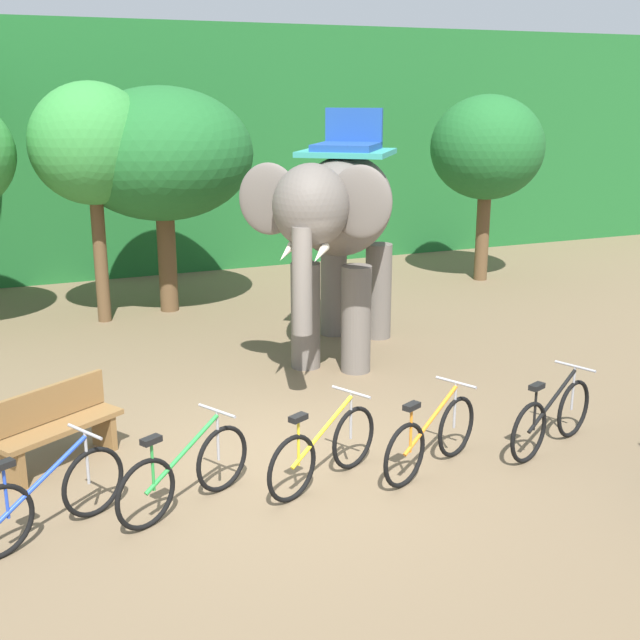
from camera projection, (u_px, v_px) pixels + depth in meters
ground_plane at (284, 460)px, 9.25m from camera, size 80.00×80.00×0.00m
foliage_hedge at (99, 145)px, 20.18m from camera, size 36.00×6.00×5.48m
tree_right at (92, 145)px, 14.00m from camera, size 2.14×2.14×4.21m
tree_far_left at (162, 155)px, 14.78m from camera, size 3.31×3.31×4.13m
tree_far_right at (487, 149)px, 17.33m from camera, size 2.41×2.41×3.97m
elephant at (340, 218)px, 12.22m from camera, size 3.43×3.92×3.78m
bike_blue at (47, 498)px, 7.58m from camera, size 1.54×0.87×0.92m
bike_green at (185, 473)px, 8.09m from camera, size 1.53×0.87×0.92m
bike_yellow at (324, 450)px, 8.61m from camera, size 1.55×0.85×0.92m
bike_orange at (431, 438)px, 8.90m from camera, size 1.56×0.83×0.92m
bike_black at (552, 418)px, 9.45m from camera, size 1.60×0.76×0.92m
wooden_bench at (55, 424)px, 9.04m from camera, size 1.50×1.12×0.89m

